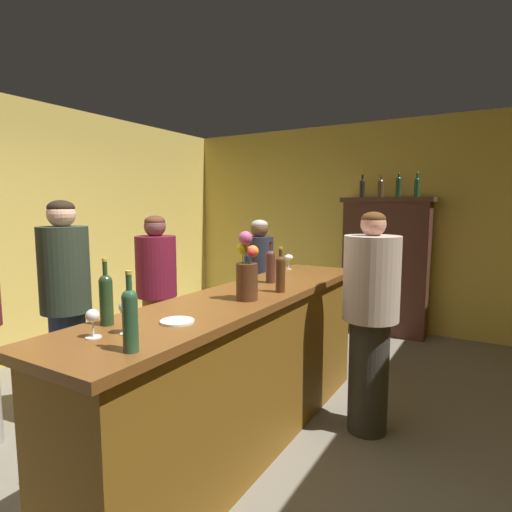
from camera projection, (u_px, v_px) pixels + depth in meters
floor at (176, 440)px, 2.95m from camera, size 9.16×9.16×0.00m
wall_back at (345, 225)px, 5.85m from camera, size 4.95×0.12×2.76m
bar_counter at (244, 369)px, 2.85m from camera, size 0.63×2.92×1.07m
display_cabinet at (385, 263)px, 5.35m from camera, size 1.13×0.37×1.76m
wine_bottle_pinot at (271, 265)px, 3.17m from camera, size 0.07×0.07×0.32m
wine_bottle_riesling at (248, 265)px, 3.22m from camera, size 0.06×0.06×0.31m
wine_bottle_malbec at (130, 317)px, 1.66m from camera, size 0.06×0.06×0.33m
wine_bottle_merlot at (106, 297)px, 2.04m from camera, size 0.06×0.06×0.33m
wine_bottle_chardonnay at (280, 272)px, 2.82m from camera, size 0.07×0.07×0.31m
wine_glass_front at (127, 309)px, 1.90m from camera, size 0.07×0.07×0.16m
wine_glass_mid at (93, 318)px, 1.84m from camera, size 0.07×0.07×0.13m
wine_glass_rear at (289, 258)px, 3.85m from camera, size 0.08×0.08×0.14m
flower_arrangement at (247, 272)px, 2.58m from camera, size 0.14×0.16×0.43m
cheese_plate at (177, 321)px, 2.09m from camera, size 0.17×0.17×0.01m
display_bottle_left at (362, 187)px, 5.39m from camera, size 0.07×0.07×0.29m
display_bottle_midleft at (381, 187)px, 5.28m from camera, size 0.07×0.07×0.28m
display_bottle_center at (398, 186)px, 5.16m from camera, size 0.07×0.07×0.31m
display_bottle_midright at (417, 186)px, 5.06m from camera, size 0.06×0.06×0.30m
patron_tall at (157, 289)px, 4.05m from camera, size 0.39×0.39×1.56m
patron_in_grey at (259, 280)px, 4.62m from camera, size 0.31×0.31×1.50m
patron_redhead at (66, 304)px, 3.04m from camera, size 0.35×0.35×1.69m
bartender at (370, 315)px, 2.98m from camera, size 0.40×0.40×1.61m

